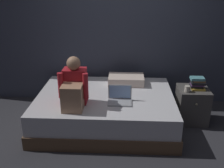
# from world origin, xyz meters

# --- Properties ---
(ground_plane) EXTENTS (8.00, 8.00, 0.00)m
(ground_plane) POSITION_xyz_m (0.00, 0.00, 0.00)
(ground_plane) COLOR #2D2D33
(wall_back) EXTENTS (5.60, 0.10, 2.70)m
(wall_back) POSITION_xyz_m (0.00, 1.20, 1.35)
(wall_back) COLOR #383D4C
(wall_back) RESTS_ON ground_plane
(bed) EXTENTS (2.00, 1.50, 0.47)m
(bed) POSITION_xyz_m (-0.20, 0.30, 0.23)
(bed) COLOR brown
(bed) RESTS_ON ground_plane
(nightstand) EXTENTS (0.44, 0.46, 0.53)m
(nightstand) POSITION_xyz_m (1.10, 0.44, 0.27)
(nightstand) COLOR #474442
(nightstand) RESTS_ON ground_plane
(person_sitting) EXTENTS (0.39, 0.44, 0.66)m
(person_sitting) POSITION_xyz_m (-0.58, -0.06, 0.72)
(person_sitting) COLOR #B21E28
(person_sitting) RESTS_ON bed
(laptop) EXTENTS (0.32, 0.23, 0.22)m
(laptop) POSITION_xyz_m (0.01, 0.07, 0.53)
(laptop) COLOR #9EA0A5
(laptop) RESTS_ON bed
(pillow) EXTENTS (0.56, 0.36, 0.13)m
(pillow) POSITION_xyz_m (0.10, 0.75, 0.54)
(pillow) COLOR beige
(pillow) RESTS_ON bed
(book_stack) EXTENTS (0.21, 0.18, 0.18)m
(book_stack) POSITION_xyz_m (1.14, 0.43, 0.62)
(book_stack) COLOR gold
(book_stack) RESTS_ON nightstand
(mug) EXTENTS (0.08, 0.08, 0.09)m
(mug) POSITION_xyz_m (0.97, 0.32, 0.58)
(mug) COLOR #BCB2A3
(mug) RESTS_ON nightstand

